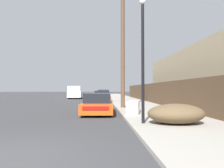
# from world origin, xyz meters

# --- Properties ---
(sidewalk_curb) EXTENTS (4.20, 63.00, 0.12)m
(sidewalk_curb) POSITION_xyz_m (5.30, 23.50, 0.06)
(sidewalk_curb) COLOR #9E998E
(sidewalk_curb) RESTS_ON ground
(discarded_fridge) EXTENTS (1.02, 1.83, 0.69)m
(discarded_fridge) POSITION_xyz_m (3.90, 6.97, 0.45)
(discarded_fridge) COLOR white
(discarded_fridge) RESTS_ON sidewalk_curb
(parked_sports_car_red) EXTENTS (1.90, 4.45, 1.23)m
(parked_sports_car_red) POSITION_xyz_m (1.89, 7.93, 0.56)
(parked_sports_car_red) COLOR #E05114
(parked_sports_car_red) RESTS_ON ground
(car_parked_mid) EXTENTS (1.99, 4.68, 1.28)m
(car_parked_mid) POSITION_xyz_m (2.24, 18.60, 0.61)
(car_parked_mid) COLOR #5B1E19
(car_parked_mid) RESTS_ON ground
(car_parked_far) EXTENTS (2.12, 4.83, 1.39)m
(car_parked_far) POSITION_xyz_m (2.38, 26.35, 0.65)
(car_parked_far) COLOR silver
(car_parked_far) RESTS_ON ground
(pickup_truck) EXTENTS (2.40, 5.62, 1.94)m
(pickup_truck) POSITION_xyz_m (-2.00, 27.07, 0.96)
(pickup_truck) COLOR silver
(pickup_truck) RESTS_ON ground
(utility_pole) EXTENTS (1.80, 0.30, 9.12)m
(utility_pole) POSITION_xyz_m (3.69, 10.47, 4.79)
(utility_pole) COLOR brown
(utility_pole) RESTS_ON sidewalk_curb
(street_lamp) EXTENTS (0.26, 0.26, 4.99)m
(street_lamp) POSITION_xyz_m (3.74, 3.64, 2.99)
(street_lamp) COLOR black
(street_lamp) RESTS_ON sidewalk_curb
(brush_pile) EXTENTS (2.22, 1.55, 0.78)m
(brush_pile) POSITION_xyz_m (5.00, 3.44, 0.51)
(brush_pile) COLOR brown
(brush_pile) RESTS_ON sidewalk_curb
(wooden_fence) EXTENTS (0.08, 30.72, 1.94)m
(wooden_fence) POSITION_xyz_m (7.25, 15.89, 1.09)
(wooden_fence) COLOR brown
(wooden_fence) RESTS_ON sidewalk_curb
(building_right_house) EXTENTS (6.00, 18.13, 5.09)m
(building_right_house) POSITION_xyz_m (12.45, 14.64, 2.54)
(building_right_house) COLOR tan
(building_right_house) RESTS_ON ground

